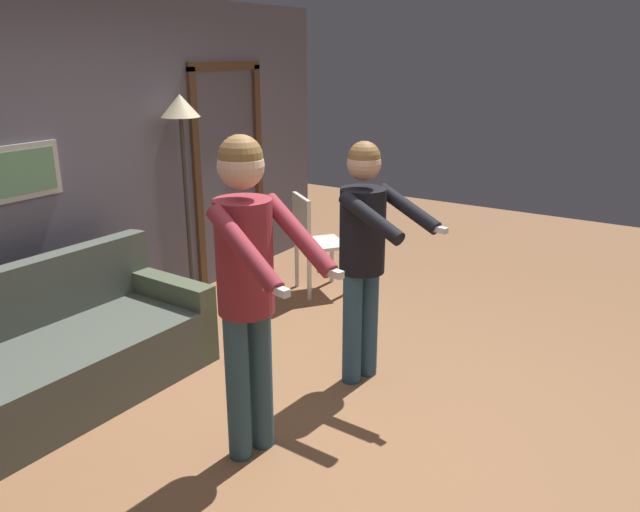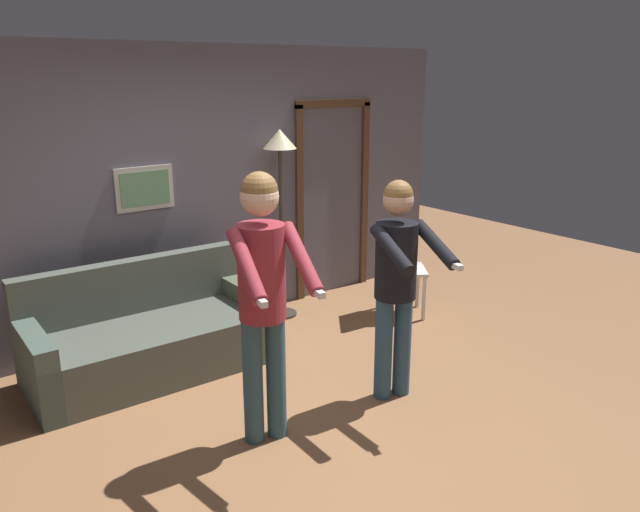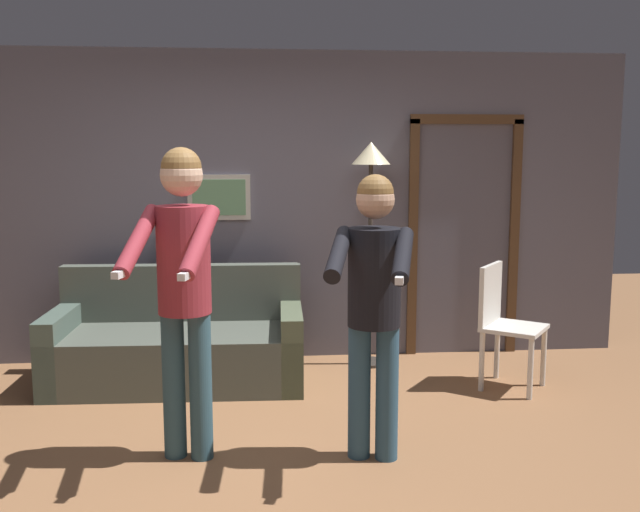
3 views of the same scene
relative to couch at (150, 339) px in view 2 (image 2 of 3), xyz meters
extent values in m
plane|color=#8D5F3D|center=(0.59, -1.57, -0.28)|extent=(12.00, 12.00, 0.00)
cube|color=#585663|center=(0.59, 0.65, 1.02)|extent=(6.40, 0.06, 2.60)
cube|color=#B7B2A8|center=(0.31, 0.60, 1.11)|extent=(0.52, 0.02, 0.38)
cube|color=#5C8660|center=(0.31, 0.59, 1.11)|extent=(0.44, 0.01, 0.30)
cube|color=#4C331E|center=(1.96, 0.60, 0.74)|extent=(0.08, 0.04, 2.04)
cube|color=#4C331E|center=(2.86, 0.60, 0.74)|extent=(0.08, 0.04, 2.04)
cube|color=#4C331E|center=(2.41, 0.60, 1.76)|extent=(0.98, 0.04, 0.08)
cube|color=#4C5248|center=(0.00, -0.04, -0.07)|extent=(1.93, 0.92, 0.42)
cube|color=#4C5248|center=(0.01, 0.31, 0.37)|extent=(1.90, 0.21, 0.45)
cube|color=#46574D|center=(-0.87, -0.01, 0.01)|extent=(0.19, 0.86, 0.58)
cube|color=#4E5941|center=(0.87, -0.07, 0.01)|extent=(0.19, 0.86, 0.58)
cylinder|color=#332D28|center=(1.54, 0.34, -0.27)|extent=(0.28, 0.28, 0.02)
cylinder|color=#332D28|center=(1.54, 0.34, 0.57)|extent=(0.04, 0.04, 1.64)
cone|color=#F9EAB7|center=(1.54, 0.34, 1.48)|extent=(0.32, 0.32, 0.18)
cylinder|color=#305362|center=(0.12, -1.38, 0.15)|extent=(0.13, 0.13, 0.86)
cylinder|color=#305362|center=(0.28, -1.42, 0.15)|extent=(0.13, 0.13, 0.86)
cylinder|color=maroon|center=(0.20, -1.40, 0.89)|extent=(0.30, 0.30, 0.61)
sphere|color=#D8AD8E|center=(0.20, -1.40, 1.36)|extent=(0.24, 0.24, 0.24)
sphere|color=brown|center=(0.20, -1.40, 1.40)|extent=(0.22, 0.22, 0.22)
cylinder|color=maroon|center=(-0.02, -1.58, 1.02)|extent=(0.21, 0.51, 0.36)
cube|color=white|center=(-0.07, -1.80, 0.88)|extent=(0.07, 0.16, 0.04)
cylinder|color=maroon|center=(0.31, -1.66, 1.02)|extent=(0.21, 0.51, 0.36)
cube|color=white|center=(0.26, -1.88, 0.88)|extent=(0.07, 0.16, 0.04)
cylinder|color=#2D5169|center=(1.19, -1.48, 0.12)|extent=(0.13, 0.13, 0.79)
cylinder|color=#2D5169|center=(1.34, -1.52, 0.12)|extent=(0.13, 0.13, 0.79)
cylinder|color=black|center=(1.26, -1.50, 0.79)|extent=(0.30, 0.30, 0.56)
sphere|color=tan|center=(1.26, -1.50, 1.22)|extent=(0.22, 0.22, 0.22)
sphere|color=brown|center=(1.26, -1.50, 1.26)|extent=(0.21, 0.21, 0.21)
cylinder|color=black|center=(1.04, -1.68, 0.95)|extent=(0.22, 0.50, 0.26)
cylinder|color=black|center=(1.37, -1.77, 0.95)|extent=(0.22, 0.50, 0.26)
cube|color=white|center=(1.31, -1.99, 0.86)|extent=(0.08, 0.16, 0.04)
cylinder|color=silver|center=(2.55, -0.63, -0.05)|extent=(0.04, 0.04, 0.45)
cylinder|color=silver|center=(2.77, -0.35, -0.05)|extent=(0.04, 0.04, 0.45)
cylinder|color=silver|center=(2.26, -0.42, -0.05)|extent=(0.04, 0.04, 0.45)
cylinder|color=silver|center=(2.48, -0.13, -0.05)|extent=(0.04, 0.04, 0.45)
cube|color=silver|center=(2.52, -0.38, 0.19)|extent=(0.59, 0.59, 0.03)
cube|color=silver|center=(2.36, -0.27, 0.43)|extent=(0.28, 0.36, 0.45)
camera|label=1|loc=(-2.15, -3.37, 1.90)|focal=35.00mm
camera|label=2|loc=(-1.78, -4.50, 2.08)|focal=35.00mm
camera|label=3|loc=(0.60, -5.40, 1.48)|focal=40.00mm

